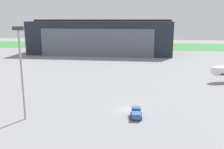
% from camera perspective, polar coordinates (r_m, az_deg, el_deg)
% --- Properties ---
extents(ground_plane, '(440.00, 440.00, 0.00)m').
position_cam_1_polar(ground_plane, '(62.42, 3.33, -8.02)').
color(ground_plane, gray).
extents(grass_field_strip, '(440.00, 56.00, 0.08)m').
position_cam_1_polar(grass_field_strip, '(211.60, 6.65, 6.60)').
color(grass_field_strip, '#3F833E').
rests_on(grass_field_strip, ground_plane).
extents(maintenance_hangar, '(89.96, 36.48, 21.95)m').
position_cam_1_polar(maintenance_hangar, '(165.90, -2.44, 8.66)').
color(maintenance_hangar, '#232833').
rests_on(maintenance_hangar, ground_plane).
extents(baggage_tug, '(2.79, 4.55, 2.03)m').
position_cam_1_polar(baggage_tug, '(57.34, 5.61, -8.85)').
color(baggage_tug, '#335693').
rests_on(baggage_tug, ground_plane).
extents(apron_light_mast, '(2.40, 0.50, 20.57)m').
position_cam_1_polar(apron_light_mast, '(56.60, -20.28, 1.62)').
color(apron_light_mast, '#99999E').
rests_on(apron_light_mast, ground_plane).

